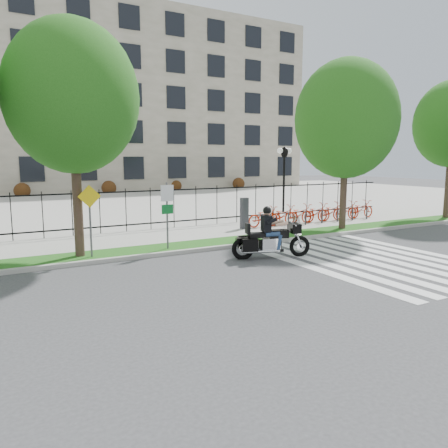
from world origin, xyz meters
TOP-DOWN VIEW (x-y plane):
  - ground at (0.00, 0.00)m, footprint 120.00×120.00m
  - curb at (0.00, 4.10)m, footprint 60.00×0.20m
  - grass_verge at (0.00, 4.95)m, footprint 60.00×1.50m
  - sidewalk at (0.00, 7.45)m, footprint 60.00×3.50m
  - plaza at (0.00, 25.00)m, footprint 80.00×34.00m
  - crosswalk_stripes at (4.83, 0.00)m, footprint 5.70×8.00m
  - iron_fence at (0.00, 9.20)m, footprint 30.00×0.06m
  - office_building at (0.00, 44.92)m, footprint 60.00×21.90m
  - lamp_post_right at (10.00, 12.00)m, footprint 1.06×0.70m
  - street_tree_1 at (-4.15, 4.95)m, footprint 4.41×4.41m
  - street_tree_2 at (8.24, 4.95)m, footprint 4.85×4.85m
  - bike_share_station at (8.46, 7.20)m, footprint 8.94×0.88m
  - sign_pole_regulatory at (-1.01, 4.58)m, footprint 0.50×0.09m
  - sign_pole_warning at (-3.83, 4.58)m, footprint 0.78×0.09m
  - motorcycle_rider at (1.86, 1.94)m, footprint 2.81×1.35m

SIDE VIEW (x-z plane):
  - ground at x=0.00m, z-range 0.00..0.00m
  - crosswalk_stripes at x=4.83m, z-range 0.00..0.01m
  - plaza at x=0.00m, z-range 0.00..0.10m
  - curb at x=0.00m, z-range 0.00..0.15m
  - grass_verge at x=0.00m, z-range 0.00..0.15m
  - sidewalk at x=0.00m, z-range 0.00..0.15m
  - bike_share_station at x=8.46m, z-range -0.09..1.41m
  - motorcycle_rider at x=1.86m, z-range -0.37..1.87m
  - iron_fence at x=0.00m, z-range 0.15..2.15m
  - sign_pole_regulatory at x=-1.01m, z-range 0.49..2.99m
  - sign_pole_warning at x=-3.83m, z-range 0.50..2.99m
  - lamp_post_right at x=10.00m, z-range 1.08..5.33m
  - street_tree_2 at x=8.24m, z-range 1.35..9.35m
  - street_tree_1 at x=-4.15m, z-range 1.56..9.49m
  - office_building at x=0.00m, z-range -0.11..20.04m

